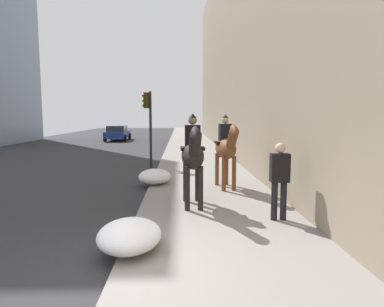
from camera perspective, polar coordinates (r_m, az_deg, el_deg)
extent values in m
cube|color=gray|center=(5.50, 7.82, -18.88)|extent=(120.00, 3.81, 0.12)
ellipsoid|color=black|center=(8.47, 0.11, -0.40)|extent=(1.52, 0.61, 0.66)
cylinder|color=black|center=(8.17, 1.45, -5.91)|extent=(0.13, 0.13, 1.08)
cylinder|color=black|center=(8.14, -0.80, -5.94)|extent=(0.13, 0.13, 1.08)
cylinder|color=black|center=(9.04, 0.93, -4.69)|extent=(0.13, 0.13, 1.08)
cylinder|color=black|center=(9.02, -1.10, -4.71)|extent=(0.13, 0.13, 1.08)
cylinder|color=black|center=(7.67, 0.50, 1.50)|extent=(0.64, 0.30, 0.68)
ellipsoid|color=black|center=(7.45, 0.62, 3.27)|extent=(0.63, 0.24, 0.49)
cylinder|color=black|center=(9.19, -0.19, -0.48)|extent=(0.29, 0.11, 0.55)
cube|color=black|center=(8.50, 0.09, 0.86)|extent=(0.46, 0.61, 0.08)
cube|color=black|center=(8.48, 0.09, 2.98)|extent=(0.29, 0.39, 0.55)
sphere|color=#8C664C|center=(8.46, 0.09, 5.65)|extent=(0.22, 0.22, 0.22)
cone|color=black|center=(8.46, 0.09, 6.46)|extent=(0.21, 0.21, 0.10)
ellipsoid|color=brown|center=(10.64, 5.67, 0.87)|extent=(1.56, 0.74, 0.66)
cylinder|color=brown|center=(10.35, 7.11, -3.37)|extent=(0.13, 0.13, 1.06)
cylinder|color=brown|center=(10.27, 5.40, -3.43)|extent=(0.13, 0.13, 1.06)
cylinder|color=brown|center=(11.21, 5.85, -2.60)|extent=(0.13, 0.13, 1.06)
cylinder|color=brown|center=(11.13, 4.25, -2.65)|extent=(0.13, 0.13, 1.06)
cylinder|color=brown|center=(9.87, 6.82, 2.45)|extent=(0.66, 0.35, 0.68)
ellipsoid|color=brown|center=(9.66, 7.18, 3.83)|extent=(0.65, 0.29, 0.49)
cylinder|color=black|center=(11.34, 4.77, 0.72)|extent=(0.29, 0.13, 0.55)
cube|color=black|center=(10.68, 5.62, 1.86)|extent=(0.51, 0.65, 0.08)
cube|color=black|center=(10.66, 5.64, 3.55)|extent=(0.32, 0.41, 0.55)
sphere|color=#D8AD8C|center=(10.64, 5.66, 5.68)|extent=(0.22, 0.22, 0.22)
cone|color=black|center=(10.64, 5.67, 6.32)|extent=(0.22, 0.22, 0.10)
cylinder|color=black|center=(7.66, 13.74, -7.79)|extent=(0.14, 0.14, 0.85)
cylinder|color=black|center=(7.72, 15.19, -7.74)|extent=(0.14, 0.14, 0.85)
cube|color=black|center=(7.55, 14.63, -2.34)|extent=(0.27, 0.41, 0.62)
sphere|color=#D8AD8C|center=(7.49, 14.72, 0.91)|extent=(0.22, 0.22, 0.22)
cube|color=navy|center=(33.18, -12.44, 3.22)|extent=(4.59, 1.87, 0.60)
cube|color=#262D38|center=(32.89, -12.55, 4.16)|extent=(2.30, 1.63, 0.52)
cylinder|color=black|center=(34.76, -13.51, 2.84)|extent=(0.64, 0.22, 0.64)
cylinder|color=black|center=(34.45, -10.51, 2.88)|extent=(0.64, 0.22, 0.64)
cylinder|color=black|center=(31.99, -14.49, 2.51)|extent=(0.64, 0.22, 0.64)
cylinder|color=black|center=(31.65, -11.24, 2.55)|extent=(0.64, 0.22, 0.64)
cylinder|color=black|center=(15.49, -7.01, 3.95)|extent=(0.12, 0.12, 3.48)
cube|color=#2D280C|center=(15.50, -7.75, 8.90)|extent=(0.20, 0.24, 0.70)
sphere|color=red|center=(15.53, -8.25, 9.70)|extent=(0.14, 0.14, 0.14)
sphere|color=orange|center=(15.52, -8.23, 8.89)|extent=(0.14, 0.14, 0.14)
sphere|color=green|center=(15.51, -8.22, 8.08)|extent=(0.14, 0.14, 0.14)
ellipsoid|color=white|center=(6.03, -10.53, -13.45)|extent=(1.42, 1.09, 0.49)
ellipsoid|color=white|center=(11.46, -6.34, -3.86)|extent=(1.40, 1.08, 0.48)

